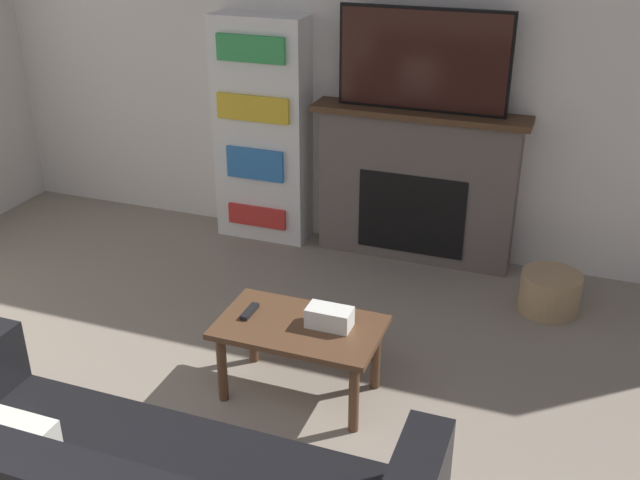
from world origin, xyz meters
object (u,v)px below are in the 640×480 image
object	(u,v)px
fireplace	(416,185)
tv	(423,60)
storage_basket	(550,292)
coffee_table	(299,336)
bookshelf	(262,131)

from	to	relation	value
fireplace	tv	xyz separation A→B (m)	(-0.00, -0.02, 0.84)
storage_basket	coffee_table	bearing A→B (deg)	-130.89
bookshelf	tv	bearing A→B (deg)	0.13
tv	storage_basket	world-z (taller)	tv
bookshelf	storage_basket	xyz separation A→B (m)	(2.06, -0.41, -0.67)
tv	fireplace	bearing A→B (deg)	90.00
fireplace	coffee_table	xyz separation A→B (m)	(-0.16, -1.72, -0.18)
bookshelf	storage_basket	world-z (taller)	bookshelf
coffee_table	storage_basket	distance (m)	1.72
fireplace	coffee_table	distance (m)	1.74
tv	storage_basket	size ratio (longest dim) A/B	3.02
tv	bookshelf	xyz separation A→B (m)	(-1.11, -0.00, -0.57)
fireplace	tv	world-z (taller)	tv
tv	bookshelf	size ratio (longest dim) A/B	0.69
fireplace	tv	distance (m)	0.84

